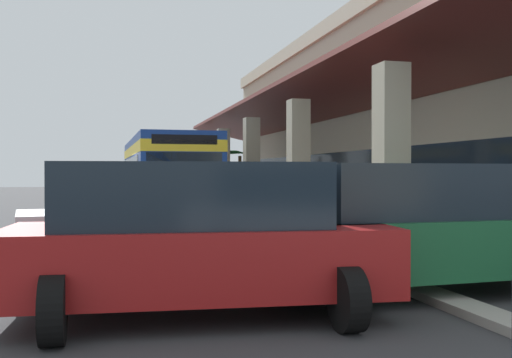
% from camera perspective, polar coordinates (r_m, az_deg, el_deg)
% --- Properties ---
extents(ground, '(120.00, 120.00, 0.00)m').
position_cam_1_polar(ground, '(22.09, 7.18, -4.17)').
color(ground, '#38383A').
extents(curb_strip, '(34.30, 0.50, 0.12)m').
position_cam_1_polar(curb_strip, '(22.30, -2.15, -3.97)').
color(curb_strip, '#9E998E').
rests_on(curb_strip, ground).
extents(plaza_building, '(28.88, 15.53, 7.75)m').
position_cam_1_polar(plaza_building, '(26.06, 19.14, 5.06)').
color(plaza_building, '#B2A88E').
rests_on(plaza_building, ground).
extents(transit_bus, '(11.25, 2.96, 3.34)m').
position_cam_1_polar(transit_bus, '(22.90, -8.86, 0.63)').
color(transit_bus, navy).
rests_on(transit_bus, ground).
extents(parked_suv_white, '(3.13, 5.02, 1.97)m').
position_cam_1_polar(parked_suv_white, '(10.87, -9.66, -3.75)').
color(parked_suv_white, silver).
rests_on(parked_suv_white, ground).
extents(parked_suv_green, '(2.86, 4.89, 1.97)m').
position_cam_1_polar(parked_suv_green, '(9.29, 15.55, -4.51)').
color(parked_suv_green, '#195933').
rests_on(parked_suv_green, ground).
extents(parked_suv_red, '(2.95, 4.93, 1.97)m').
position_cam_1_polar(parked_suv_red, '(7.53, -5.72, -5.69)').
color(parked_suv_red, maroon).
rests_on(parked_suv_red, ground).
extents(pedestrian, '(0.33, 0.66, 1.62)m').
position_cam_1_polar(pedestrian, '(15.55, -6.20, -2.86)').
color(pedestrian, navy).
rests_on(pedestrian, ground).
extents(potted_palm, '(1.62, 1.92, 2.96)m').
position_cam_1_polar(potted_palm, '(28.48, -1.59, -1.31)').
color(potted_palm, brown).
rests_on(potted_palm, ground).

